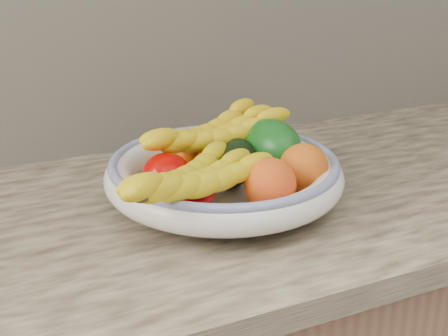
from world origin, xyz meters
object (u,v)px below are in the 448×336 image
fruit_bowl (224,175)px  banana_bunch_front (192,185)px  banana_bunch_back (212,139)px  green_mango (272,146)px

fruit_bowl → banana_bunch_front: size_ratio=1.35×
banana_bunch_back → banana_bunch_front: 0.19m
fruit_bowl → green_mango: size_ratio=3.00×
fruit_bowl → green_mango: green_mango is taller
fruit_bowl → banana_bunch_back: banana_bunch_back is taller
green_mango → banana_bunch_back: size_ratio=0.42×
banana_bunch_back → banana_bunch_front: banana_bunch_back is taller
banana_bunch_back → fruit_bowl: bearing=-116.7°
green_mango → banana_bunch_front: 0.22m
green_mango → banana_bunch_front: size_ratio=0.45×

